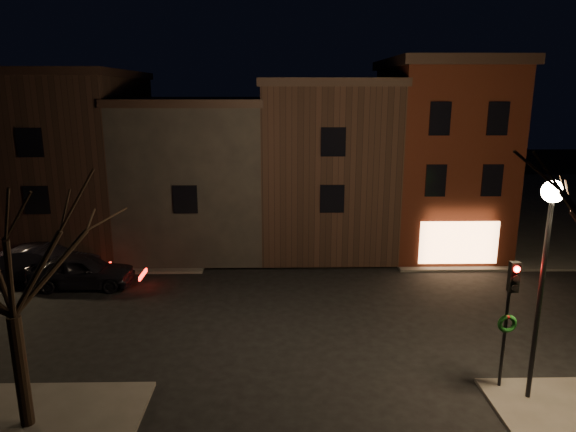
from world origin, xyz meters
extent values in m
plane|color=black|center=(0.00, 0.00, 0.00)|extent=(120.00, 120.00, 0.00)
cube|color=#2D2B28|center=(20.00, 20.00, 0.06)|extent=(30.00, 30.00, 0.12)
cube|color=#2D2B28|center=(-20.00, 20.00, 0.06)|extent=(30.00, 30.00, 0.12)
cube|color=#3D140A|center=(8.00, 9.50, 5.12)|extent=(6.00, 8.00, 10.00)
cube|color=black|center=(8.00, 9.50, 10.37)|extent=(6.50, 8.50, 0.50)
cube|color=#FFB072|center=(8.00, 5.45, 1.42)|extent=(4.00, 0.12, 2.20)
cube|color=black|center=(1.50, 10.50, 4.62)|extent=(7.00, 10.00, 9.00)
cube|color=black|center=(1.50, 10.50, 9.32)|extent=(7.30, 10.30, 0.40)
cube|color=black|center=(-5.75, 10.50, 4.12)|extent=(7.50, 10.00, 8.00)
cube|color=black|center=(-5.75, 10.50, 8.32)|extent=(7.80, 10.30, 0.40)
cube|color=black|center=(-13.00, 10.50, 4.87)|extent=(7.00, 10.00, 9.50)
cube|color=black|center=(-13.00, 10.50, 9.82)|extent=(7.30, 10.30, 0.40)
cylinder|color=black|center=(6.20, -6.00, 3.12)|extent=(0.14, 0.14, 6.00)
sphere|color=#FFD18C|center=(6.20, -6.00, 6.30)|extent=(0.60, 0.60, 0.60)
cylinder|color=black|center=(5.60, -5.40, 2.12)|extent=(0.10, 0.10, 4.00)
cube|color=black|center=(5.60, -5.58, 3.72)|extent=(0.28, 0.22, 0.90)
cylinder|color=#FF0C07|center=(5.60, -5.70, 4.00)|extent=(0.18, 0.06, 0.18)
cylinder|color=black|center=(5.60, -5.70, 3.72)|extent=(0.18, 0.06, 0.18)
cylinder|color=black|center=(5.60, -5.70, 3.44)|extent=(0.18, 0.06, 0.18)
torus|color=#0C380F|center=(5.60, -5.49, 2.22)|extent=(0.58, 0.14, 0.58)
sphere|color=#990C0C|center=(5.60, -5.51, 2.44)|extent=(0.12, 0.12, 0.12)
cylinder|color=black|center=(-8.00, -7.00, 1.69)|extent=(0.36, 0.36, 3.15)
imported|color=black|center=(-10.30, 3.32, 0.80)|extent=(4.73, 1.94, 1.61)
imported|color=black|center=(-12.42, 4.28, 0.84)|extent=(5.11, 1.83, 1.68)
camera|label=1|loc=(-1.16, -19.34, 8.92)|focal=32.00mm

